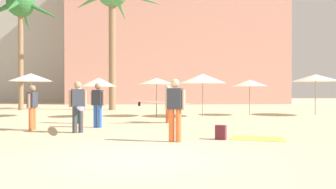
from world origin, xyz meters
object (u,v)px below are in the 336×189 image
(palm_tree_left, at_px, (20,10))
(cafe_umbrella_3, at_px, (31,77))
(palm_tree_far_left, at_px, (112,0))
(cafe_umbrella_4, at_px, (99,82))
(person_far_right, at_px, (175,107))
(backpack, at_px, (221,133))
(cafe_umbrella_1, at_px, (250,83))
(cafe_umbrella_6, at_px, (203,79))
(person_mid_center, at_px, (79,105))
(cafe_umbrella_0, at_px, (156,81))
(beach_towel, at_px, (258,138))
(person_mid_right, at_px, (32,106))
(person_near_left, at_px, (168,102))
(cafe_umbrella_5, at_px, (315,78))
(person_far_left, at_px, (98,103))
(person_mid_left, at_px, (78,103))

(palm_tree_left, distance_m, cafe_umbrella_3, 9.10)
(palm_tree_left, bearing_deg, palm_tree_far_left, -1.16)
(cafe_umbrella_4, distance_m, person_far_right, 9.76)
(cafe_umbrella_4, distance_m, backpack, 10.12)
(cafe_umbrella_4, bearing_deg, person_far_right, -68.03)
(palm_tree_left, xyz_separation_m, person_far_right, (10.71, -16.01, -6.61))
(cafe_umbrella_1, xyz_separation_m, backpack, (-3.73, -9.53, -1.71))
(cafe_umbrella_6, relative_size, person_mid_center, 0.97)
(cafe_umbrella_0, distance_m, cafe_umbrella_3, 7.04)
(beach_towel, distance_m, person_far_right, 2.72)
(palm_tree_far_left, bearing_deg, person_mid_right, -95.24)
(cafe_umbrella_3, height_order, person_near_left, cafe_umbrella_3)
(cafe_umbrella_0, relative_size, cafe_umbrella_6, 0.82)
(backpack, bearing_deg, cafe_umbrella_1, 7.47)
(palm_tree_far_left, height_order, cafe_umbrella_1, palm_tree_far_left)
(palm_tree_far_left, relative_size, cafe_umbrella_3, 4.24)
(cafe_umbrella_4, bearing_deg, backpack, -59.92)
(cafe_umbrella_4, bearing_deg, cafe_umbrella_5, 2.99)
(person_mid_right, bearing_deg, cafe_umbrella_1, 41.38)
(cafe_umbrella_1, bearing_deg, cafe_umbrella_0, -173.70)
(cafe_umbrella_6, distance_m, backpack, 8.88)
(cafe_umbrella_5, xyz_separation_m, backpack, (-7.59, -9.29, -2.01))
(person_near_left, bearing_deg, person_far_left, -154.65)
(cafe_umbrella_6, distance_m, person_mid_right, 9.47)
(person_mid_center, bearing_deg, cafe_umbrella_5, 100.25)
(cafe_umbrella_3, xyz_separation_m, person_mid_right, (2.50, -6.54, -1.31))
(beach_towel, bearing_deg, cafe_umbrella_6, 92.32)
(cafe_umbrella_3, height_order, beach_towel, cafe_umbrella_3)
(person_near_left, bearing_deg, cafe_umbrella_6, 54.14)
(cafe_umbrella_0, relative_size, person_mid_right, 1.33)
(cafe_umbrella_3, relative_size, cafe_umbrella_4, 1.12)
(person_far_left, height_order, person_far_right, person_far_right)
(person_far_right, bearing_deg, palm_tree_far_left, 36.19)
(cafe_umbrella_3, relative_size, person_mid_center, 0.89)
(palm_tree_left, relative_size, backpack, 21.72)
(person_mid_center, xyz_separation_m, person_mid_right, (-1.80, 0.64, -0.04))
(beach_towel, distance_m, person_mid_left, 8.08)
(palm_tree_left, distance_m, person_mid_center, 17.04)
(person_mid_center, bearing_deg, palm_tree_left, -172.50)
(backpack, distance_m, person_mid_left, 7.29)
(cafe_umbrella_0, bearing_deg, person_far_left, -112.67)
(cafe_umbrella_3, bearing_deg, cafe_umbrella_6, -2.48)
(beach_towel, bearing_deg, cafe_umbrella_3, 138.20)
(palm_tree_left, xyz_separation_m, cafe_umbrella_0, (10.28, -6.72, -5.58))
(backpack, relative_size, person_near_left, 0.13)
(palm_tree_left, xyz_separation_m, cafe_umbrella_5, (19.67, -6.34, -5.36))
(cafe_umbrella_5, xyz_separation_m, person_mid_left, (-12.86, -4.30, -1.32))
(palm_tree_far_left, bearing_deg, cafe_umbrella_6, -49.16)
(person_mid_right, bearing_deg, cafe_umbrella_3, 117.39)
(cafe_umbrella_3, relative_size, beach_towel, 1.59)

